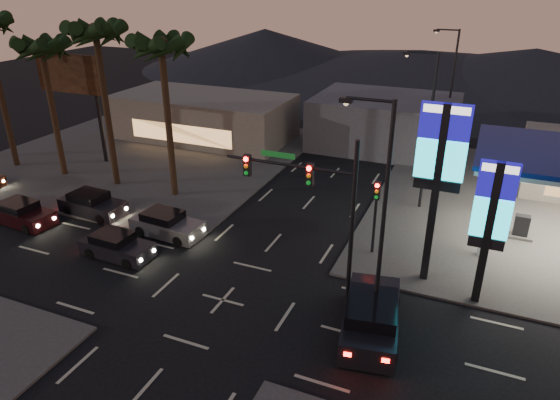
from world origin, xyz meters
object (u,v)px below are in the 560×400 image
at_px(pylon_sign_short, 492,213).
at_px(car_lane_a_front, 117,246).
at_px(car_lane_b_mid, 92,204).
at_px(traffic_signal_mast, 315,196).
at_px(suv_station, 371,317).
at_px(car_lane_a_mid, 22,214).
at_px(car_lane_b_front, 167,225).
at_px(pylon_sign_tall, 440,160).

xyz_separation_m(pylon_sign_short, car_lane_a_front, (-18.25, -3.17, -4.03)).
height_order(pylon_sign_short, car_lane_a_front, pylon_sign_short).
relative_size(pylon_sign_short, car_lane_b_mid, 1.53).
relative_size(pylon_sign_short, traffic_signal_mast, 0.88).
bearing_deg(suv_station, traffic_signal_mast, 154.04).
height_order(pylon_sign_short, suv_station, pylon_sign_short).
bearing_deg(pylon_sign_short, car_lane_a_front, -170.16).
distance_m(traffic_signal_mast, suv_station, 5.68).
xyz_separation_m(pylon_sign_short, car_lane_b_mid, (-23.14, 0.46, -3.98)).
relative_size(car_lane_a_mid, car_lane_b_mid, 0.97).
xyz_separation_m(car_lane_a_mid, suv_station, (22.23, -1.83, 0.16)).
height_order(pylon_sign_short, car_lane_b_mid, pylon_sign_short).
bearing_deg(pylon_sign_short, car_lane_b_front, -179.87).
distance_m(pylon_sign_tall, pylon_sign_short, 3.20).
bearing_deg(car_lane_a_mid, pylon_sign_tall, 7.79).
relative_size(pylon_sign_short, car_lane_a_front, 1.68).
distance_m(pylon_sign_short, car_lane_a_mid, 26.65).
bearing_deg(car_lane_a_front, car_lane_b_mid, 143.43).
bearing_deg(car_lane_b_mid, pylon_sign_tall, 1.50).
bearing_deg(pylon_sign_tall, car_lane_a_mid, -172.21).
relative_size(traffic_signal_mast, car_lane_a_mid, 1.80).
xyz_separation_m(pylon_sign_short, suv_station, (-4.02, -4.08, -3.84)).
height_order(car_lane_a_front, car_lane_b_mid, car_lane_b_mid).
bearing_deg(car_lane_b_mid, traffic_signal_mast, -10.59).
relative_size(pylon_sign_short, suv_station, 1.26).
height_order(car_lane_a_mid, car_lane_b_front, car_lane_b_front).
bearing_deg(car_lane_a_front, car_lane_b_front, 70.93).
distance_m(pylon_sign_tall, car_lane_a_mid, 24.65).
distance_m(pylon_sign_short, car_lane_b_mid, 23.49).
bearing_deg(pylon_sign_tall, suv_station, -106.70).
bearing_deg(car_lane_b_front, pylon_sign_short, 0.13).
bearing_deg(car_lane_b_front, car_lane_a_front, -109.07).
xyz_separation_m(pylon_sign_tall, traffic_signal_mast, (-4.74, -3.51, -1.17)).
distance_m(car_lane_a_front, car_lane_b_front, 3.31).
distance_m(pylon_sign_tall, suv_station, 7.69).
bearing_deg(car_lane_b_front, pylon_sign_tall, 4.05).
distance_m(pylon_sign_short, suv_station, 6.90).
distance_m(car_lane_b_mid, suv_station, 19.65).
bearing_deg(suv_station, pylon_sign_tall, 73.30).
height_order(pylon_sign_tall, car_lane_b_front, pylon_sign_tall).
height_order(pylon_sign_tall, traffic_signal_mast, pylon_sign_tall).
xyz_separation_m(traffic_signal_mast, car_lane_b_mid, (-15.90, 2.97, -4.55)).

